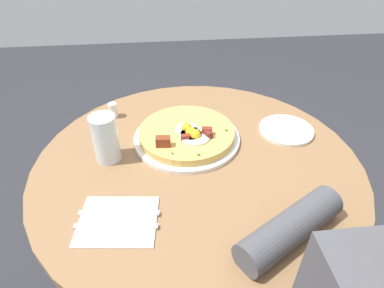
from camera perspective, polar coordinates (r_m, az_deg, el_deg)
The scene contains 9 objects.
dining_table at distance 0.99m, azimuth 0.91°, elevation -10.65°, with size 0.88×0.88×0.73m.
pizza_plate at distance 0.94m, azimuth -0.94°, elevation 1.09°, with size 0.31×0.31×0.01m, color white.
breakfast_pizza at distance 0.93m, azimuth -0.89°, elevation 1.92°, with size 0.28×0.28×0.05m.
bread_plate at distance 1.02m, azimuth 16.32°, elevation 2.40°, with size 0.16×0.16×0.01m, color white.
napkin at distance 0.74m, azimuth -12.99°, elevation -13.09°, with size 0.17×0.14×0.00m, color white.
fork at distance 0.75m, azimuth -12.78°, elevation -11.81°, with size 0.18×0.01×0.01m, color silver.
knife at distance 0.73m, azimuth -13.30°, elevation -13.94°, with size 0.18×0.01×0.01m, color silver.
water_glass at distance 0.87m, azimuth -15.04°, elevation 0.95°, with size 0.07×0.07×0.13m, color silver.
salt_shaker at distance 1.07m, azimuth -13.78°, elevation 5.81°, with size 0.03×0.03×0.05m, color white.
Camera 1 is at (-0.09, -0.66, 1.30)m, focal length 30.17 mm.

